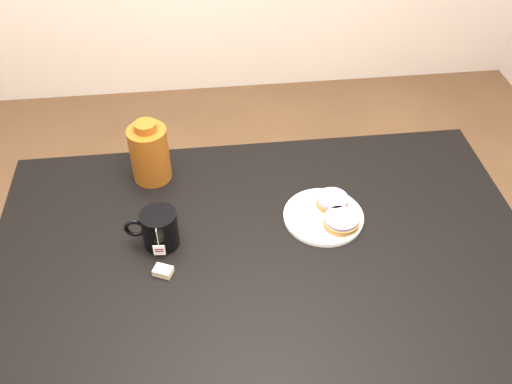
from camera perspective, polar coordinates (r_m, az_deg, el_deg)
table at (r=1.54m, az=0.79°, el=-7.90°), size 1.40×0.90×0.75m
plate at (r=1.56m, az=6.76°, el=-2.39°), size 0.22×0.22×0.02m
bagel_back at (r=1.58m, az=7.64°, el=-0.89°), size 0.12×0.12×0.03m
bagel_front at (r=1.53m, az=8.51°, el=-2.89°), size 0.12×0.12×0.03m
mug at (r=1.47m, az=-9.67°, el=-3.65°), size 0.14×0.10×0.10m
teabag_pouch at (r=1.43m, az=-9.28°, el=-7.82°), size 0.05×0.05×0.02m
bagel_package at (r=1.65m, az=-10.59°, el=3.86°), size 0.14×0.14×0.19m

